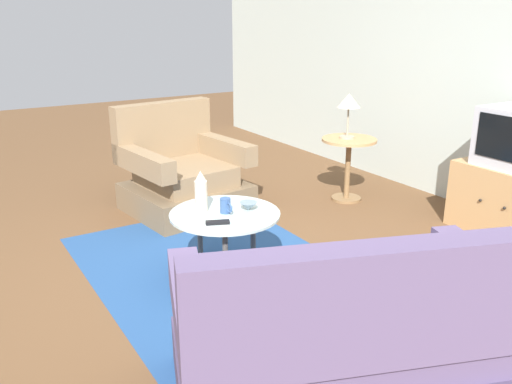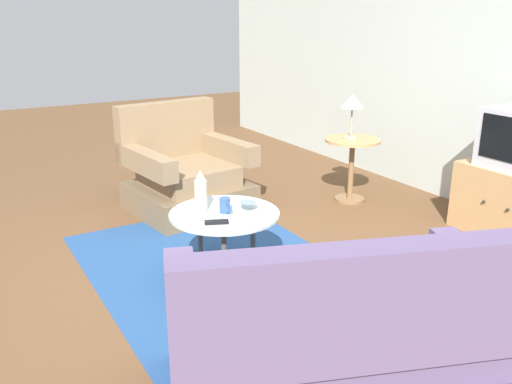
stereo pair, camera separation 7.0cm
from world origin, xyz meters
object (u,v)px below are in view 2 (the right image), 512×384
(couch, at_px, (344,346))
(coffee_table, at_px, (225,219))
(vase, at_px, (201,192))
(side_table, at_px, (352,156))
(mug, at_px, (225,205))
(table_lamp, at_px, (352,103))
(tv_remote_dark, at_px, (217,222))
(armchair, at_px, (185,176))
(bowl, at_px, (248,206))

(couch, bearing_deg, coffee_table, 104.91)
(couch, height_order, vase, couch)
(side_table, bearing_deg, coffee_table, -65.48)
(mug, bearing_deg, side_table, 114.74)
(couch, relative_size, coffee_table, 2.39)
(coffee_table, xyz_separation_m, vase, (-0.10, -0.12, 0.18))
(side_table, height_order, table_lamp, table_lamp)
(coffee_table, bearing_deg, side_table, 114.52)
(tv_remote_dark, bearing_deg, vase, 109.24)
(coffee_table, height_order, side_table, side_table)
(side_table, xyz_separation_m, mug, (0.80, -1.73, 0.08))
(couch, xyz_separation_m, coffee_table, (-1.37, 0.12, 0.12))
(table_lamp, xyz_separation_m, mug, (0.82, -1.72, -0.41))
(armchair, height_order, table_lamp, table_lamp)
(side_table, xyz_separation_m, vase, (0.69, -1.85, 0.16))
(table_lamp, relative_size, tv_remote_dark, 2.68)
(table_lamp, relative_size, vase, 1.49)
(armchair, bearing_deg, couch, 73.90)
(tv_remote_dark, bearing_deg, coffee_table, 71.14)
(couch, distance_m, side_table, 2.86)
(side_table, bearing_deg, couch, -40.62)
(bowl, bearing_deg, armchair, 173.56)
(side_table, relative_size, bowl, 4.93)
(coffee_table, xyz_separation_m, table_lamp, (-0.81, 1.72, 0.51))
(coffee_table, bearing_deg, mug, 17.77)
(armchair, distance_m, side_table, 1.55)
(table_lamp, bearing_deg, mug, -64.56)
(couch, relative_size, table_lamp, 4.21)
(tv_remote_dark, bearing_deg, mug, 69.29)
(table_lamp, bearing_deg, armchair, -112.29)
(armchair, bearing_deg, coffee_table, 70.11)
(mug, height_order, bowl, mug)
(couch, relative_size, bowl, 14.32)
(couch, relative_size, side_table, 2.90)
(couch, height_order, coffee_table, couch)
(couch, bearing_deg, armchair, 100.99)
(coffee_table, relative_size, bowl, 5.98)
(table_lamp, height_order, vase, table_lamp)
(couch, bearing_deg, vase, 109.79)
(armchair, height_order, couch, armchair)
(couch, distance_m, table_lamp, 2.93)
(table_lamp, distance_m, vase, 2.00)
(armchair, relative_size, table_lamp, 2.57)
(side_table, height_order, tv_remote_dark, side_table)
(armchair, relative_size, vase, 3.83)
(coffee_table, bearing_deg, tv_remote_dark, -41.63)
(bowl, bearing_deg, side_table, 117.75)
(couch, xyz_separation_m, table_lamp, (-2.19, 1.85, 0.62))
(side_table, distance_m, tv_remote_dark, 2.09)
(mug, height_order, tv_remote_dark, mug)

